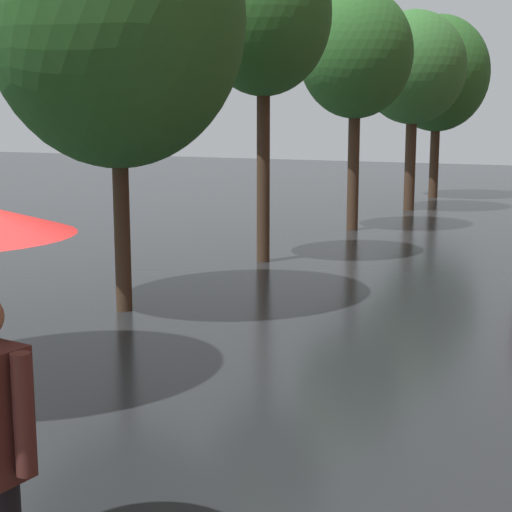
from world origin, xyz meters
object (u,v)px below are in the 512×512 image
at_px(street_tree_3, 356,55).
at_px(street_tree_4, 413,68).
at_px(street_tree_1, 116,18).
at_px(street_tree_2, 264,16).
at_px(street_tree_5, 438,74).

relative_size(street_tree_3, street_tree_4, 0.99).
height_order(street_tree_1, street_tree_4, street_tree_1).
bearing_deg(street_tree_1, street_tree_2, 89.67).
height_order(street_tree_1, street_tree_2, street_tree_1).
distance_m(street_tree_2, street_tree_3, 4.33).
bearing_deg(street_tree_1, street_tree_4, 89.67).
xyz_separation_m(street_tree_2, street_tree_5, (-0.26, 12.20, -0.34)).
distance_m(street_tree_4, street_tree_5, 3.68).
bearing_deg(street_tree_5, street_tree_1, -89.15).
height_order(street_tree_2, street_tree_5, street_tree_5).
bearing_deg(street_tree_4, street_tree_1, -90.33).
xyz_separation_m(street_tree_2, street_tree_4, (0.05, 8.54, -0.38)).
relative_size(street_tree_2, street_tree_3, 1.06).
relative_size(street_tree_4, street_tree_5, 0.94).
distance_m(street_tree_1, street_tree_3, 8.23).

